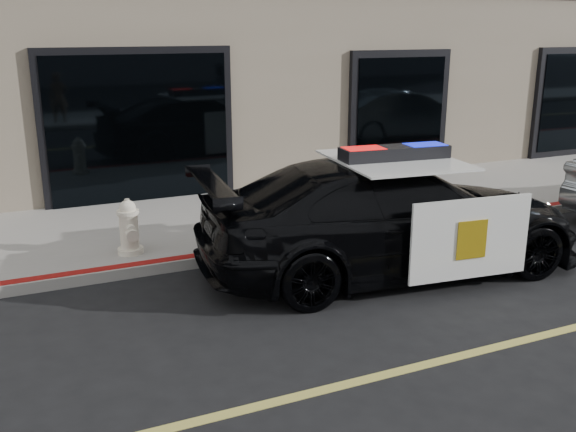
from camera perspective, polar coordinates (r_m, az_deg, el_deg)
name	(u,v)px	position (r m, az deg, el deg)	size (l,w,h in m)	color
ground	(400,371)	(6.47, 9.92, -13.45)	(120.00, 120.00, 0.00)	black
sidewalk_n	(225,221)	(10.82, -5.61, -0.41)	(60.00, 3.50, 0.15)	gray
police_car	(392,216)	(8.70, 9.22, 0.02)	(3.20, 5.67, 1.72)	black
fire_hydrant	(129,228)	(9.16, -13.94, -1.06)	(0.36, 0.50, 0.79)	white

